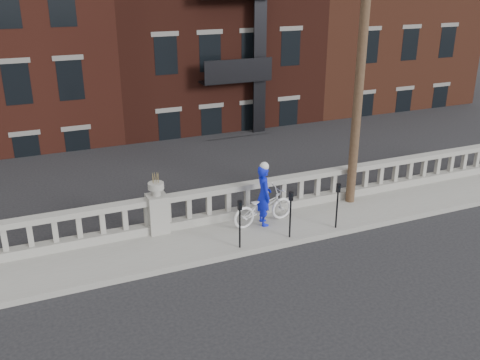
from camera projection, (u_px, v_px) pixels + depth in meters
name	position (u px, v px, depth m)	size (l,w,h in m)	color
ground	(207.00, 311.00, 11.79)	(120.00, 120.00, 0.00)	black
sidewalk	(168.00, 248.00, 14.32)	(32.00, 2.20, 0.15)	gray
balustrade	(158.00, 215.00, 14.93)	(28.00, 0.34, 1.03)	gray
planter_pedestal	(157.00, 209.00, 14.86)	(0.55, 0.55, 1.76)	gray
lower_level	(77.00, 54.00, 30.75)	(80.00, 44.00, 20.80)	#605E59
utility_pole	(363.00, 38.00, 15.28)	(1.60, 0.28, 10.00)	#422D1E
parking_meter_b	(240.00, 219.00, 13.91)	(0.10, 0.09, 1.36)	black
parking_meter_c	(291.00, 209.00, 14.46)	(0.10, 0.09, 1.36)	black
parking_meter_d	(337.00, 200.00, 15.02)	(0.10, 0.09, 1.36)	black
bicycle	(263.00, 207.00, 15.41)	(0.68, 1.95, 1.03)	white
cyclist	(264.00, 195.00, 15.25)	(0.65, 0.43, 1.79)	#0D19C6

